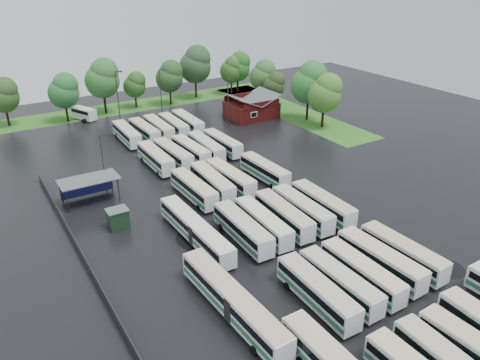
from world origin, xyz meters
TOP-DOWN VIEW (x-y plane):
  - ground at (0.00, 0.00)m, footprint 160.00×160.00m
  - brick_building at (24.00, 42.77)m, footprint 10.07×8.60m
  - wash_shed at (-17.20, 22.02)m, footprint 8.20×4.20m
  - utility_hut at (-16.20, 12.60)m, footprint 2.70×2.20m
  - grass_strip_north at (2.00, 64.80)m, footprint 80.00×10.00m
  - grass_strip_east at (34.00, 42.80)m, footprint 10.00×50.00m
  - west_fence at (-22.20, 8.00)m, footprint 0.10×50.00m
  - bus_r0c2 at (1.99, -26.10)m, footprint 2.66×10.75m
  - bus_r1c0 at (-4.21, -12.64)m, footprint 2.64×10.89m
  - bus_r1c1 at (-1.19, -12.63)m, footprint 2.31×10.59m
  - bus_r1c2 at (1.90, -12.64)m, footprint 2.35×10.67m
  - bus_r1c3 at (5.20, -12.17)m, footprint 2.70×11.14m
  - bus_r1c4 at (8.52, -12.40)m, footprint 2.63×10.86m
  - bus_r2c0 at (-4.20, 1.39)m, footprint 2.68×11.14m
  - bus_r2c1 at (-1.21, 1.35)m, footprint 2.79×10.90m
  - bus_r2c2 at (2.12, 1.53)m, footprint 2.88×11.05m
  - bus_r2c3 at (5.15, 1.47)m, footprint 2.63×11.01m
  - bus_r2c4 at (8.42, 1.17)m, footprint 2.49×11.07m
  - bus_r3c0 at (-4.27, 14.58)m, footprint 2.50×10.80m
  - bus_r3c1 at (-1.01, 15.01)m, footprint 2.86×11.14m
  - bus_r3c2 at (2.02, 14.96)m, footprint 2.77×11.13m
  - bus_r3c4 at (8.20, 14.68)m, footprint 2.55×10.65m
  - bus_r4c0 at (-4.54, 28.16)m, footprint 2.38×10.97m
  - bus_r4c1 at (-1.36, 28.24)m, footprint 2.81×11.05m
  - bus_r4c2 at (2.04, 28.34)m, footprint 2.59×10.72m
  - bus_r4c3 at (5.01, 28.27)m, footprint 2.79×11.05m
  - bus_r4c4 at (8.46, 28.51)m, footprint 2.50×10.55m
  - bus_r5c0 at (-4.56, 42.21)m, footprint 2.50×10.82m
  - bus_r5c1 at (-1.03, 42.22)m, footprint 2.60×10.69m
  - bus_r5c2 at (1.99, 42.35)m, footprint 2.47×10.88m
  - bus_r5c3 at (5.14, 42.29)m, footprint 2.48×10.68m
  - bus_r5c4 at (8.29, 42.33)m, footprint 2.61×11.13m
  - artic_bus_west_b at (-9.19, 4.27)m, footprint 2.49×15.76m
  - artic_bus_west_c at (-12.13, -9.52)m, footprint 2.86×16.46m
  - minibus at (-7.74, 60.64)m, footprint 4.37×6.27m
  - tree_north_0 at (-22.16, 64.52)m, footprint 6.21×6.21m
  - tree_north_1 at (-10.96, 61.05)m, footprint 6.38×6.38m
  - tree_north_2 at (-2.12, 62.63)m, footprint 7.51×7.51m
  - tree_north_3 at (5.30, 63.39)m, footprint 5.14×5.14m
  - tree_north_4 at (13.25, 61.37)m, footprint 6.43×6.43m
  - tree_north_5 at (21.30, 63.76)m, footprint 7.84×7.84m
  - tree_north_6 at (32.76, 62.44)m, footprint 6.44×6.44m
  - tree_east_0 at (33.18, 29.42)m, footprint 6.80×6.80m
  - tree_east_1 at (33.52, 34.88)m, footprint 7.71×7.71m
  - tree_east_2 at (32.79, 46.50)m, footprint 5.06×5.06m
  - tree_east_3 at (33.18, 51.77)m, footprint 6.24×6.24m
  - tree_east_4 at (30.88, 62.47)m, footprint 5.88×5.88m
  - lamp_post_ne at (16.68, 40.12)m, footprint 1.54×0.30m
  - lamp_post_nw at (-14.28, 23.50)m, footprint 1.39×0.27m
  - lamp_post_back_w at (-1.67, 54.40)m, footprint 1.68×0.33m
  - lamp_post_back_e at (8.13, 54.83)m, footprint 1.56×0.30m
  - puddle_0 at (-0.15, -22.43)m, footprint 5.75×5.75m
  - puddle_1 at (9.06, -21.66)m, footprint 3.82×3.82m
  - puddle_2 at (-8.42, 4.74)m, footprint 6.10×6.10m
  - puddle_3 at (7.61, -2.17)m, footprint 3.57×3.57m
  - puddle_4 at (12.35, -15.71)m, footprint 4.00×4.00m

SIDE VIEW (x-z plane):
  - ground at x=0.00m, z-range 0.00..0.00m
  - puddle_0 at x=-0.15m, z-range 0.00..0.01m
  - puddle_1 at x=9.06m, z-range 0.00..0.01m
  - puddle_2 at x=-8.42m, z-range 0.00..0.01m
  - puddle_3 at x=7.61m, z-range 0.00..0.01m
  - puddle_4 at x=12.35m, z-range 0.00..0.01m
  - grass_strip_north at x=2.00m, z-range 0.00..0.01m
  - grass_strip_east at x=34.00m, z-range 0.00..0.01m
  - west_fence at x=-22.20m, z-range 0.00..1.20m
  - utility_hut at x=-16.20m, z-range 0.01..2.63m
  - minibus at x=-7.74m, z-range 0.14..2.72m
  - bus_r4c4 at x=8.46m, z-range 0.15..3.07m
  - artic_bus_west_b at x=-9.19m, z-range 0.16..3.08m
  - bus_r1c1 at x=-1.19m, z-range 0.15..3.09m
  - bus_r3c4 at x=8.20m, z-range 0.15..3.09m
  - bus_r5c1 at x=-1.03m, z-range 0.15..3.10m
  - bus_r5c3 at x=5.14m, z-range 0.15..3.11m
  - bus_r1c2 at x=1.90m, z-range 0.15..3.11m
  - bus_r4c2 at x=2.04m, z-range 0.15..3.12m
  - bus_r0c2 at x=1.99m, z-range 0.15..3.12m
  - bus_r3c0 at x=-4.27m, z-range 0.15..3.14m
  - bus_r5c0 at x=-4.56m, z-range 0.15..3.15m
  - bus_r1c4 at x=8.52m, z-range 0.15..3.15m
  - bus_r2c1 at x=-1.21m, z-range 0.15..3.16m
  - bus_r1c0 at x=-4.21m, z-range 0.15..3.16m
  - bus_r5c2 at x=1.99m, z-range 0.15..3.17m
  - bus_r2c2 at x=2.12m, z-range 0.15..3.20m
  - bus_r2c3 at x=5.15m, z-range 0.15..3.20m
  - bus_r4c1 at x=-1.36m, z-range 0.15..3.20m
  - bus_r4c3 at x=5.01m, z-range 0.15..3.20m
  - bus_r4c0 at x=-4.54m, z-range 0.15..3.20m
  - artic_bus_west_c at x=-12.13m, z-range 0.17..3.21m
  - bus_r2c4 at x=8.42m, z-range 0.15..3.23m
  - bus_r3c1 at x=-1.01m, z-range 0.15..3.23m
  - bus_r3c2 at x=2.02m, z-range 0.15..3.23m
  - bus_r1c3 at x=5.20m, z-range 0.15..3.24m
  - bus_r2c0 at x=-4.20m, z-range 0.15..3.24m
  - bus_r5c4 at x=8.29m, z-range 0.15..3.24m
  - brick_building at x=24.00m, z-range -0.83..4.56m
  - wash_shed at x=-17.20m, z-range 1.20..4.78m
  - lamp_post_nw at x=-14.28m, z-range 0.73..9.74m
  - tree_east_2 at x=32.79m, z-range 1.20..9.57m
  - tree_north_3 at x=5.30m, z-range 1.22..9.74m
  - lamp_post_ne at x=16.68m, z-range 0.80..10.79m
  - lamp_post_back_e at x=8.13m, z-range 0.82..10.98m
  - tree_east_4 at x=30.88m, z-range 1.39..11.13m
  - lamp_post_back_w at x=-1.67m, z-range 0.88..11.82m
  - tree_north_0 at x=-22.16m, z-range 1.47..11.75m
  - tree_east_3 at x=33.18m, z-range 1.48..11.81m
  - tree_north_1 at x=-10.96m, z-range 1.51..12.07m
  - tree_north_4 at x=13.25m, z-range 1.53..12.17m
  - tree_north_6 at x=32.76m, z-range 1.53..12.19m
  - tree_east_0 at x=33.18m, z-range 1.61..12.87m
  - tree_north_2 at x=-2.12m, z-range 1.78..14.22m
  - tree_east_1 at x=33.52m, z-range 1.83..14.60m
  - tree_north_5 at x=21.30m, z-range 1.86..14.85m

